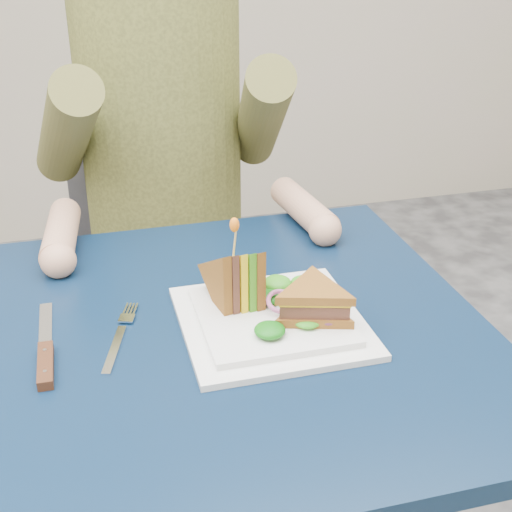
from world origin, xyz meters
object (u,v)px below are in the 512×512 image
object	(u,v)px
table	(229,372)
sandwich_flat	(314,302)
knife	(46,357)
diner	(161,99)
fork	(119,338)
plate	(272,320)
chair	(163,240)
sandwich_upright	(235,282)

from	to	relation	value
table	sandwich_flat	xyz separation A→B (m)	(0.12, -0.04, 0.12)
table	knife	size ratio (longest dim) A/B	3.39
knife	diner	bearing A→B (deg)	67.73
diner	sandwich_flat	world-z (taller)	diner
diner	fork	world-z (taller)	diner
plate	knife	world-z (taller)	plate
table	chair	distance (m)	0.72
diner	plate	size ratio (longest dim) A/B	2.87
sandwich_upright	fork	xyz separation A→B (m)	(-0.18, -0.03, -0.05)
chair	table	bearing A→B (deg)	-90.00
plate	knife	distance (m)	0.32
fork	plate	bearing A→B (deg)	-5.01
table	sandwich_flat	distance (m)	0.18
plate	fork	size ratio (longest dim) A/B	1.48
plate	sandwich_flat	world-z (taller)	sandwich_flat
table	sandwich_upright	bearing A→B (deg)	59.09
chair	knife	size ratio (longest dim) A/B	4.20
plate	sandwich_upright	xyz separation A→B (m)	(-0.04, 0.04, 0.05)
table	fork	xyz separation A→B (m)	(-0.16, 0.01, 0.08)
sandwich_flat	sandwich_upright	world-z (taller)	sandwich_upright
sandwich_upright	chair	bearing A→B (deg)	91.70
chair	plate	xyz separation A→B (m)	(0.06, -0.73, 0.20)
chair	sandwich_upright	world-z (taller)	chair
chair	diner	bearing A→B (deg)	-90.00
table	knife	xyz separation A→B (m)	(-0.26, -0.02, 0.09)
chair	plate	distance (m)	0.76
plate	sandwich_upright	size ratio (longest dim) A/B	1.84
sandwich_upright	fork	size ratio (longest dim) A/B	0.81
chair	fork	size ratio (longest dim) A/B	5.31
diner	knife	distance (m)	0.70
sandwich_flat	diner	bearing A→B (deg)	100.44
diner	plate	distance (m)	0.64
diner	sandwich_upright	xyz separation A→B (m)	(0.02, -0.57, -0.13)
table	plate	xyz separation A→B (m)	(0.06, -0.01, 0.09)
table	plate	distance (m)	0.11
sandwich_flat	knife	world-z (taller)	sandwich_flat
plate	knife	size ratio (longest dim) A/B	1.18
plate	sandwich_upright	distance (m)	0.08
sandwich_upright	fork	bearing A→B (deg)	-171.63
plate	sandwich_flat	distance (m)	0.07
diner	sandwich_upright	bearing A→B (deg)	-87.97
diner	chair	bearing A→B (deg)	90.00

